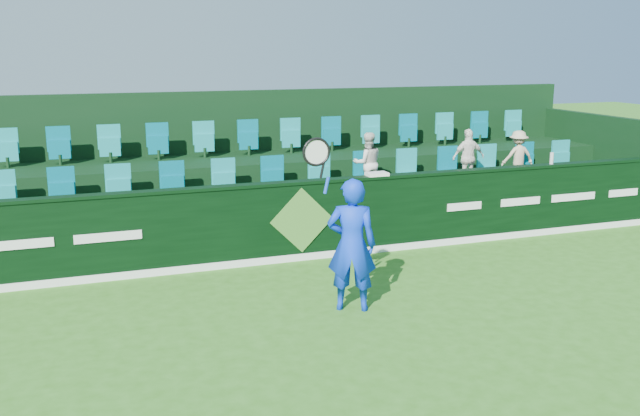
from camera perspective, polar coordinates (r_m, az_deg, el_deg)
name	(u,v)px	position (r m, az deg, el deg)	size (l,w,h in m)	color
ground	(406,352)	(8.66, 6.90, -11.34)	(60.00, 60.00, 0.00)	#306D19
sponsor_hoarding	(300,220)	(11.95, -1.62, -0.99)	(16.00, 0.25, 1.35)	black
stand_tier_front	(281,221)	(13.04, -3.15, -1.07)	(16.00, 2.00, 0.80)	black
stand_tier_back	(254,189)	(14.77, -5.30, 1.54)	(16.00, 1.80, 1.30)	black
stand_rear	(248,158)	(15.09, -5.77, 3.96)	(16.00, 4.10, 2.60)	black
seat_row_front	(274,180)	(13.26, -3.69, 2.26)	(13.50, 0.50, 0.60)	teal
seat_row_back	(249,141)	(14.90, -5.67, 5.34)	(13.50, 0.50, 0.60)	teal
tennis_player	(351,244)	(9.61, 2.52, -2.89)	(1.16, 0.67, 2.44)	#0C34D8
spectator_left	(367,163)	(13.44, 3.82, 3.61)	(0.56, 0.44, 1.16)	silver
spectator_middle	(468,158)	(14.45, 11.78, 3.97)	(0.67, 0.28, 1.14)	white
spectator_right	(518,157)	(15.09, 15.54, 3.99)	(0.68, 0.39, 1.06)	tan
towel	(377,174)	(12.31, 4.57, 2.73)	(0.37, 0.24, 0.06)	white
drinks_bottle	(552,158)	(14.16, 18.05, 3.81)	(0.07, 0.07, 0.22)	silver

